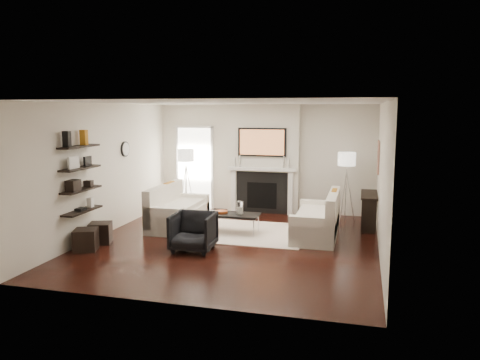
% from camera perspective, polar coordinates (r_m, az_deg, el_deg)
% --- Properties ---
extents(room_envelope, '(6.00, 6.00, 6.00)m').
position_cam_1_polar(room_envelope, '(8.91, -0.98, 0.72)').
color(room_envelope, black).
rests_on(room_envelope, ground).
extents(chimney_breast, '(1.80, 0.25, 2.70)m').
position_cam_1_polar(chimney_breast, '(11.68, 2.85, 2.57)').
color(chimney_breast, silver).
rests_on(chimney_breast, floor).
extents(fireplace_surround, '(1.30, 0.02, 1.04)m').
position_cam_1_polar(fireplace_surround, '(11.67, 2.68, -1.55)').
color(fireplace_surround, black).
rests_on(fireplace_surround, floor).
extents(firebox, '(0.75, 0.02, 0.65)m').
position_cam_1_polar(firebox, '(11.68, 2.67, -1.89)').
color(firebox, black).
rests_on(firebox, floor).
extents(mantel_pilaster_l, '(0.12, 0.08, 1.10)m').
position_cam_1_polar(mantel_pilaster_l, '(11.80, -0.77, -1.28)').
color(mantel_pilaster_l, white).
rests_on(mantel_pilaster_l, floor).
extents(mantel_pilaster_r, '(0.12, 0.08, 1.10)m').
position_cam_1_polar(mantel_pilaster_r, '(11.51, 6.16, -1.58)').
color(mantel_pilaster_r, white).
rests_on(mantel_pilaster_r, floor).
extents(mantel_shelf, '(1.70, 0.18, 0.07)m').
position_cam_1_polar(mantel_shelf, '(11.53, 2.65, 1.34)').
color(mantel_shelf, white).
rests_on(mantel_shelf, chimney_breast).
extents(tv_body, '(1.20, 0.06, 0.70)m').
position_cam_1_polar(tv_body, '(11.49, 2.70, 4.62)').
color(tv_body, black).
rests_on(tv_body, chimney_breast).
extents(tv_screen, '(1.10, 0.00, 0.62)m').
position_cam_1_polar(tv_screen, '(11.46, 2.67, 4.61)').
color(tv_screen, '#BF723F').
rests_on(tv_screen, tv_body).
extents(candlestick_l_tall, '(0.04, 0.04, 0.30)m').
position_cam_1_polar(candlestick_l_tall, '(11.64, 0.02, 2.34)').
color(candlestick_l_tall, silver).
rests_on(candlestick_l_tall, mantel_shelf).
extents(candlestick_l_short, '(0.04, 0.04, 0.24)m').
position_cam_1_polar(candlestick_l_short, '(11.68, -0.60, 2.21)').
color(candlestick_l_short, silver).
rests_on(candlestick_l_short, mantel_shelf).
extents(candlestick_r_tall, '(0.04, 0.04, 0.30)m').
position_cam_1_polar(candlestick_r_tall, '(11.42, 5.37, 2.18)').
color(candlestick_r_tall, silver).
rests_on(candlestick_r_tall, mantel_shelf).
extents(candlestick_r_short, '(0.04, 0.04, 0.24)m').
position_cam_1_polar(candlestick_r_short, '(11.40, 6.01, 2.01)').
color(candlestick_r_short, silver).
rests_on(candlestick_r_short, mantel_shelf).
extents(hallway_panel, '(0.90, 0.02, 2.10)m').
position_cam_1_polar(hallway_panel, '(12.33, -5.50, 1.45)').
color(hallway_panel, white).
rests_on(hallway_panel, floor).
extents(door_trim_l, '(0.06, 0.06, 2.16)m').
position_cam_1_polar(door_trim_l, '(12.48, -7.60, 1.50)').
color(door_trim_l, white).
rests_on(door_trim_l, floor).
extents(door_trim_r, '(0.06, 0.06, 2.16)m').
position_cam_1_polar(door_trim_r, '(12.15, -3.41, 1.37)').
color(door_trim_r, white).
rests_on(door_trim_r, floor).
extents(door_trim_top, '(1.02, 0.06, 0.06)m').
position_cam_1_polar(door_trim_top, '(12.23, -5.61, 6.47)').
color(door_trim_top, white).
rests_on(door_trim_top, wall_back).
extents(rug, '(2.60, 2.00, 0.01)m').
position_cam_1_polar(rug, '(9.95, 0.47, -6.35)').
color(rug, beige).
rests_on(rug, floor).
extents(loveseat_left_base, '(0.85, 1.80, 0.42)m').
position_cam_1_polar(loveseat_left_base, '(10.46, -7.51, -4.54)').
color(loveseat_left_base, white).
rests_on(loveseat_left_base, floor).
extents(loveseat_left_back, '(0.18, 1.80, 0.80)m').
position_cam_1_polar(loveseat_left_back, '(10.52, -9.23, -2.74)').
color(loveseat_left_back, white).
rests_on(loveseat_left_back, floor).
extents(loveseat_left_arm_n, '(0.85, 0.18, 0.60)m').
position_cam_1_polar(loveseat_left_arm_n, '(9.71, -9.33, -5.05)').
color(loveseat_left_arm_n, white).
rests_on(loveseat_left_arm_n, floor).
extents(loveseat_left_arm_s, '(0.85, 0.18, 0.60)m').
position_cam_1_polar(loveseat_left_arm_s, '(11.17, -5.95, -3.19)').
color(loveseat_left_arm_s, white).
rests_on(loveseat_left_arm_s, floor).
extents(loveseat_left_cushion, '(0.63, 1.44, 0.10)m').
position_cam_1_polar(loveseat_left_cushion, '(10.38, -7.28, -3.16)').
color(loveseat_left_cushion, white).
rests_on(loveseat_left_cushion, loveseat_left_base).
extents(pillow_left_orange, '(0.10, 0.42, 0.42)m').
position_cam_1_polar(pillow_left_orange, '(10.75, -8.61, -1.37)').
color(pillow_left_orange, '#AF6D15').
rests_on(pillow_left_orange, loveseat_left_cushion).
extents(pillow_left_charcoal, '(0.10, 0.40, 0.40)m').
position_cam_1_polar(pillow_left_charcoal, '(10.22, -9.94, -1.98)').
color(pillow_left_charcoal, black).
rests_on(pillow_left_charcoal, loveseat_left_cushion).
extents(loveseat_right_base, '(0.85, 1.80, 0.42)m').
position_cam_1_polar(loveseat_right_base, '(9.67, 9.21, -5.65)').
color(loveseat_right_base, white).
rests_on(loveseat_right_base, floor).
extents(loveseat_right_back, '(0.18, 1.80, 0.80)m').
position_cam_1_polar(loveseat_right_back, '(9.58, 11.26, -3.90)').
color(loveseat_right_back, white).
rests_on(loveseat_right_back, floor).
extents(loveseat_right_arm_n, '(0.85, 0.18, 0.60)m').
position_cam_1_polar(loveseat_right_arm_n, '(8.87, 8.71, -6.34)').
color(loveseat_right_arm_n, white).
rests_on(loveseat_right_arm_n, floor).
extents(loveseat_right_arm_s, '(0.85, 0.18, 0.60)m').
position_cam_1_polar(loveseat_right_arm_s, '(10.44, 9.67, -4.10)').
color(loveseat_right_arm_s, white).
rests_on(loveseat_right_arm_s, floor).
extents(loveseat_right_cushion, '(0.63, 1.44, 0.10)m').
position_cam_1_polar(loveseat_right_cushion, '(9.62, 8.95, -4.13)').
color(loveseat_right_cushion, white).
rests_on(loveseat_right_cushion, loveseat_right_base).
extents(pillow_right_orange, '(0.10, 0.42, 0.42)m').
position_cam_1_polar(pillow_right_orange, '(9.83, 11.40, -2.38)').
color(pillow_right_orange, '#AF6D15').
rests_on(pillow_right_orange, loveseat_right_cushion).
extents(pillow_right_charcoal, '(0.10, 0.40, 0.40)m').
position_cam_1_polar(pillow_right_charcoal, '(9.24, 11.17, -3.12)').
color(pillow_right_charcoal, black).
rests_on(pillow_right_charcoal, loveseat_right_cushion).
extents(coffee_table, '(1.10, 0.55, 0.04)m').
position_cam_1_polar(coffee_table, '(9.77, -0.89, -4.25)').
color(coffee_table, black).
rests_on(coffee_table, floor).
extents(coffee_leg_nw, '(0.02, 0.02, 0.38)m').
position_cam_1_polar(coffee_leg_nw, '(9.76, -4.08, -5.55)').
color(coffee_leg_nw, silver).
rests_on(coffee_leg_nw, floor).
extents(coffee_leg_ne, '(0.02, 0.02, 0.38)m').
position_cam_1_polar(coffee_leg_ne, '(9.49, 1.68, -5.93)').
color(coffee_leg_ne, silver).
rests_on(coffee_leg_ne, floor).
extents(coffee_leg_sw, '(0.02, 0.02, 0.38)m').
position_cam_1_polar(coffee_leg_sw, '(10.17, -3.27, -4.97)').
color(coffee_leg_sw, silver).
rests_on(coffee_leg_sw, floor).
extents(coffee_leg_se, '(0.02, 0.02, 0.38)m').
position_cam_1_polar(coffee_leg_se, '(9.91, 2.26, -5.32)').
color(coffee_leg_se, silver).
rests_on(coffee_leg_se, floor).
extents(hurricane_glass, '(0.15, 0.15, 0.26)m').
position_cam_1_polar(hurricane_glass, '(9.70, -0.04, -3.37)').
color(hurricane_glass, white).
rests_on(hurricane_glass, coffee_table).
extents(hurricane_candle, '(0.10, 0.10, 0.15)m').
position_cam_1_polar(hurricane_candle, '(9.71, -0.04, -3.75)').
color(hurricane_candle, white).
rests_on(hurricane_candle, coffee_table).
extents(copper_bowl, '(0.27, 0.27, 0.04)m').
position_cam_1_polar(copper_bowl, '(9.83, -2.30, -3.90)').
color(copper_bowl, '#B54A1E').
rests_on(copper_bowl, coffee_table).
extents(armchair, '(0.78, 0.73, 0.77)m').
position_cam_1_polar(armchair, '(8.66, -5.72, -6.06)').
color(armchair, black).
rests_on(armchair, floor).
extents(lamp_left_post, '(0.02, 0.02, 1.20)m').
position_cam_1_polar(lamp_left_post, '(11.80, -6.55, -1.09)').
color(lamp_left_post, silver).
rests_on(lamp_left_post, floor).
extents(lamp_left_shade, '(0.40, 0.40, 0.30)m').
position_cam_1_polar(lamp_left_shade, '(11.69, -6.62, 3.02)').
color(lamp_left_shade, white).
rests_on(lamp_left_shade, lamp_left_post).
extents(lamp_left_leg_a, '(0.25, 0.02, 1.23)m').
position_cam_1_polar(lamp_left_leg_a, '(11.76, -6.05, -1.12)').
color(lamp_left_leg_a, silver).
rests_on(lamp_left_leg_a, floor).
extents(lamp_left_leg_b, '(0.14, 0.22, 1.23)m').
position_cam_1_polar(lamp_left_leg_b, '(11.91, -6.63, -1.01)').
color(lamp_left_leg_b, silver).
rests_on(lamp_left_leg_b, floor).
extents(lamp_left_leg_c, '(0.14, 0.22, 1.23)m').
position_cam_1_polar(lamp_left_leg_c, '(11.73, -6.97, -1.16)').
color(lamp_left_leg_c, silver).
rests_on(lamp_left_leg_c, floor).
extents(lamp_right_post, '(0.02, 0.02, 1.20)m').
position_cam_1_polar(lamp_right_post, '(11.09, 12.74, -1.87)').
color(lamp_right_post, silver).
rests_on(lamp_right_post, floor).
extents(lamp_right_shade, '(0.40, 0.40, 0.30)m').
position_cam_1_polar(lamp_right_shade, '(10.97, 12.89, 2.50)').
color(lamp_right_shade, white).
rests_on(lamp_right_shade, lamp_right_post).
extents(lamp_right_leg_a, '(0.25, 0.02, 1.23)m').
position_cam_1_polar(lamp_right_leg_a, '(11.09, 13.31, -1.89)').
color(lamp_right_leg_a, silver).
rests_on(lamp_right_leg_a, floor).
extents(lamp_right_leg_b, '(0.14, 0.22, 1.23)m').
position_cam_1_polar(lamp_right_leg_b, '(11.19, 12.48, -1.77)').
color(lamp_right_leg_b, silver).
rests_on(lamp_right_leg_b, floor).
extents(lamp_right_leg_c, '(0.14, 0.22, 1.23)m').
position_cam_1_polar(lamp_right_leg_c, '(11.00, 12.44, -1.94)').
color(lamp_right_leg_c, silver).
rests_on(lamp_right_leg_c, floor).
extents(console_top, '(0.35, 1.20, 0.04)m').
position_cam_1_polar(console_top, '(10.60, 15.48, -1.73)').
color(console_top, black).
rests_on(console_top, floor).
extents(console_leg_n, '(0.30, 0.04, 0.71)m').
position_cam_1_polar(console_leg_n, '(10.13, 15.43, -4.36)').
color(console_leg_n, black).
rests_on(console_leg_n, floor).
extents(console_leg_s, '(0.30, 0.04, 0.71)m').
position_cam_1_polar(console_leg_s, '(11.21, 15.38, -3.13)').
color(console_leg_s, black).
rests_on(console_leg_s, floor).
extents(wall_art, '(0.03, 0.70, 0.70)m').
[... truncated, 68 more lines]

